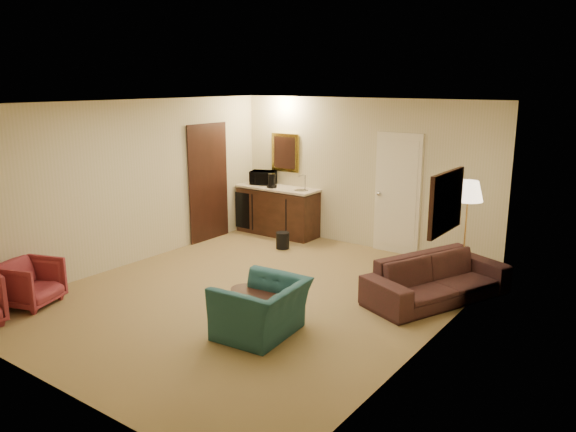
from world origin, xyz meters
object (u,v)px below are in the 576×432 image
object	(u,v)px
teal_armchair	(261,300)
microwave	(263,176)
sofa	(438,272)
wetbar_cabinet	(278,211)
waste_bin	(283,240)
floor_lamp	(465,235)
coffee_maker	(272,181)
coffee_table	(257,307)
rose_chair_near	(30,281)

from	to	relation	value
teal_armchair	microwave	world-z (taller)	microwave
sofa	teal_armchair	size ratio (longest dim) A/B	2.08
wetbar_cabinet	waste_bin	xyz separation A→B (m)	(0.65, -0.72, -0.31)
teal_armchair	floor_lamp	size ratio (longest dim) A/B	0.64
microwave	teal_armchair	bearing A→B (deg)	-71.86
floor_lamp	coffee_maker	world-z (taller)	floor_lamp
sofa	floor_lamp	world-z (taller)	floor_lamp
wetbar_cabinet	floor_lamp	size ratio (longest dim) A/B	1.06
coffee_table	coffee_maker	size ratio (longest dim) A/B	2.66
sofa	microwave	xyz separation A→B (m)	(-4.14, 1.49, 0.68)
waste_bin	coffee_maker	bearing A→B (deg)	138.99
rose_chair_near	coffee_maker	bearing A→B (deg)	-24.74
coffee_maker	teal_armchair	bearing A→B (deg)	-52.26
coffee_table	floor_lamp	xyz separation A→B (m)	(1.60, 2.69, 0.57)
teal_armchair	coffee_maker	xyz separation A→B (m)	(-2.55, 3.53, 0.62)
teal_armchair	waste_bin	bearing A→B (deg)	-152.69
teal_armchair	coffee_table	distance (m)	0.40
teal_armchair	coffee_maker	distance (m)	4.40
coffee_table	waste_bin	size ratio (longest dim) A/B	2.43
wetbar_cabinet	coffee_maker	xyz separation A→B (m)	(-0.05, -0.11, 0.59)
floor_lamp	waste_bin	world-z (taller)	floor_lamp
rose_chair_near	microwave	xyz separation A→B (m)	(0.11, 4.78, 0.75)
floor_lamp	wetbar_cabinet	bearing A→B (deg)	169.19
sofa	coffee_maker	world-z (taller)	coffee_maker
microwave	coffee_maker	xyz separation A→B (m)	(0.35, -0.18, -0.03)
sofa	rose_chair_near	xyz separation A→B (m)	(-4.25, -3.29, -0.07)
sofa	teal_armchair	xyz separation A→B (m)	(-1.24, -2.21, 0.03)
wetbar_cabinet	coffee_table	distance (m)	4.10
sofa	coffee_table	world-z (taller)	sofa
rose_chair_near	microwave	distance (m)	4.84
wetbar_cabinet	sofa	distance (m)	4.01
microwave	sofa	bearing A→B (deg)	-39.70
rose_chair_near	waste_bin	size ratio (longest dim) A/B	2.30
rose_chair_near	coffee_table	size ratio (longest dim) A/B	0.95
microwave	coffee_maker	distance (m)	0.39
coffee_table	coffee_maker	distance (m)	4.12
wetbar_cabinet	microwave	distance (m)	0.74
sofa	waste_bin	size ratio (longest dim) A/B	7.04
waste_bin	floor_lamp	bearing A→B (deg)	-0.27
sofa	coffee_table	xyz separation A→B (m)	(-1.50, -1.99, -0.20)
coffee_table	wetbar_cabinet	bearing A→B (deg)	123.34
coffee_maker	floor_lamp	bearing A→B (deg)	-7.19
floor_lamp	waste_bin	size ratio (longest dim) A/B	5.32
teal_armchair	coffee_table	size ratio (longest dim) A/B	1.39
sofa	coffee_table	bearing A→B (deg)	166.09
sofa	waste_bin	xyz separation A→B (m)	(-3.10, 0.71, -0.26)
teal_armchair	coffee_maker	bearing A→B (deg)	-149.20
wetbar_cabinet	teal_armchair	bearing A→B (deg)	-55.50
floor_lamp	teal_armchair	bearing A→B (deg)	-114.91
rose_chair_near	coffee_table	world-z (taller)	rose_chair_near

